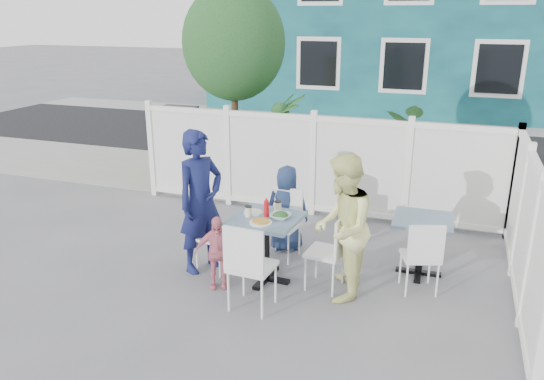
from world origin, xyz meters
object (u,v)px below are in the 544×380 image
(chair_back, at_px, (285,218))
(spare_table, at_px, (422,231))
(chair_left, at_px, (210,229))
(man, at_px, (201,202))
(chair_near, at_px, (249,262))
(boy, at_px, (287,208))
(main_table, at_px, (266,232))
(utility_cabinet, at_px, (179,140))
(chair_right, at_px, (332,247))
(toddler, at_px, (217,252))
(woman, at_px, (342,228))

(chair_back, bearing_deg, spare_table, -170.61)
(chair_left, xyz_separation_m, man, (-0.09, -0.04, 0.36))
(chair_near, bearing_deg, boy, 97.33)
(main_table, distance_m, spare_table, 1.90)
(main_table, height_order, chair_left, chair_left)
(utility_cabinet, distance_m, man, 4.63)
(chair_left, height_order, chair_near, chair_near)
(chair_back, height_order, man, man)
(chair_right, relative_size, man, 0.51)
(chair_back, relative_size, chair_near, 0.90)
(boy, bearing_deg, toddler, 52.09)
(spare_table, bearing_deg, toddler, -153.02)
(man, relative_size, boy, 1.52)
(chair_back, xyz_separation_m, chair_near, (0.08, -1.48, 0.06))
(chair_back, bearing_deg, man, 48.54)
(spare_table, bearing_deg, utility_cabinet, 148.12)
(utility_cabinet, distance_m, chair_near, 5.78)
(main_table, bearing_deg, chair_right, 3.32)
(utility_cabinet, xyz_separation_m, chair_back, (3.33, -3.18, -0.09))
(utility_cabinet, xyz_separation_m, chair_left, (2.57, -3.86, -0.09))
(utility_cabinet, xyz_separation_m, chair_near, (3.41, -4.66, -0.03))
(utility_cabinet, bearing_deg, woman, -45.09)
(utility_cabinet, height_order, chair_back, utility_cabinet)
(chair_left, bearing_deg, man, -59.71)
(chair_right, bearing_deg, chair_left, 95.43)
(chair_back, bearing_deg, chair_left, 50.17)
(boy, relative_size, toddler, 1.33)
(chair_right, bearing_deg, man, 96.79)
(main_table, xyz_separation_m, chair_right, (0.79, 0.05, -0.09))
(utility_cabinet, xyz_separation_m, man, (2.48, -3.90, 0.28))
(chair_right, distance_m, man, 1.69)
(woman, bearing_deg, main_table, -101.49)
(chair_back, relative_size, man, 0.51)
(spare_table, xyz_separation_m, chair_left, (-2.51, -0.71, -0.04))
(woman, bearing_deg, utility_cabinet, -140.41)
(boy, height_order, toddler, boy)
(main_table, relative_size, chair_left, 0.90)
(utility_cabinet, xyz_separation_m, main_table, (3.34, -3.93, 0.01))
(spare_table, relative_size, chair_back, 0.81)
(chair_left, distance_m, chair_back, 1.02)
(chair_near, relative_size, boy, 0.86)
(chair_near, bearing_deg, spare_table, 45.57)
(chair_near, bearing_deg, main_table, 99.03)
(spare_table, height_order, chair_back, chair_back)
(chair_back, relative_size, toddler, 1.03)
(boy, bearing_deg, woman, 114.68)
(boy, bearing_deg, man, 28.64)
(chair_right, relative_size, chair_near, 0.91)
(woman, relative_size, toddler, 1.88)
(chair_right, bearing_deg, main_table, 99.51)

